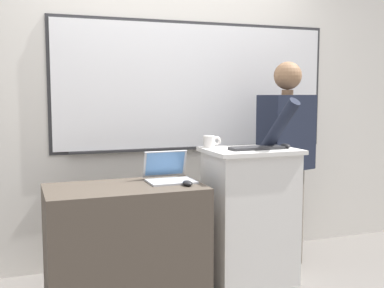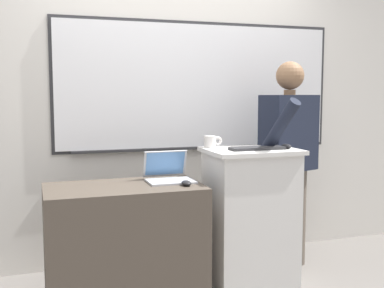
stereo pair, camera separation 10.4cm
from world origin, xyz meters
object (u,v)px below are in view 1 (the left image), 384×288
at_px(lectern_podium, 250,215).
at_px(coffee_mug, 210,141).
at_px(side_desk, 126,244).
at_px(laptop, 168,173).
at_px(computer_mouse_by_laptop, 188,183).
at_px(person_presenter, 287,149).
at_px(computer_mouse_by_keyboard, 285,146).
at_px(wireless_keyboard, 257,148).

relative_size(lectern_podium, coffee_mug, 7.15).
relative_size(lectern_podium, side_desk, 0.97).
relative_size(laptop, computer_mouse_by_laptop, 3.12).
bearing_deg(lectern_podium, computer_mouse_by_laptop, -162.97).
bearing_deg(computer_mouse_by_laptop, person_presenter, 19.75).
bearing_deg(computer_mouse_by_keyboard, laptop, 172.06).
relative_size(wireless_keyboard, computer_mouse_by_keyboard, 3.92).
distance_m(side_desk, coffee_mug, 0.96).
distance_m(person_presenter, coffee_mug, 0.65).
height_order(lectern_podium, person_presenter, person_presenter).
bearing_deg(computer_mouse_by_keyboard, coffee_mug, 153.73).
relative_size(side_desk, person_presenter, 0.63).
distance_m(lectern_podium, side_desk, 0.93).
relative_size(computer_mouse_by_keyboard, coffee_mug, 0.73).
distance_m(side_desk, computer_mouse_by_keyboard, 1.32).
bearing_deg(side_desk, laptop, 15.37).
height_order(side_desk, person_presenter, person_presenter).
bearing_deg(side_desk, wireless_keyboard, -1.52).
height_order(wireless_keyboard, computer_mouse_by_laptop, wireless_keyboard).
height_order(side_desk, coffee_mug, coffee_mug).
distance_m(laptop, wireless_keyboard, 0.65).
bearing_deg(coffee_mug, lectern_podium, -35.77).
relative_size(lectern_podium, computer_mouse_by_laptop, 9.81).
height_order(side_desk, computer_mouse_by_laptop, computer_mouse_by_laptop).
bearing_deg(wireless_keyboard, computer_mouse_by_laptop, -169.47).
bearing_deg(laptop, wireless_keyboard, -10.43).
bearing_deg(lectern_podium, person_presenter, 23.24).
height_order(wireless_keyboard, coffee_mug, coffee_mug).
bearing_deg(coffee_mug, side_desk, -162.79).
relative_size(person_presenter, coffee_mug, 11.78).
xyz_separation_m(lectern_podium, coffee_mug, (-0.24, 0.18, 0.53)).
distance_m(side_desk, person_presenter, 1.46).
bearing_deg(computer_mouse_by_keyboard, wireless_keyboard, 178.89).
distance_m(computer_mouse_by_keyboard, coffee_mug, 0.55).
distance_m(lectern_podium, computer_mouse_by_keyboard, 0.57).
bearing_deg(laptop, lectern_podium, -4.94).
xyz_separation_m(side_desk, person_presenter, (1.33, 0.21, 0.55)).
relative_size(lectern_podium, laptop, 3.14).
xyz_separation_m(wireless_keyboard, coffee_mug, (-0.26, 0.24, 0.03)).
bearing_deg(laptop, coffee_mug, 18.84).
height_order(lectern_podium, computer_mouse_by_laptop, lectern_podium).
bearing_deg(person_presenter, wireless_keyboard, -166.37).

